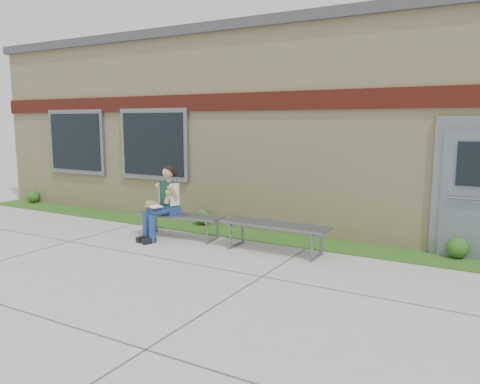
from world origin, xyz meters
The scene contains 9 objects.
ground centered at (0.00, 0.00, 0.00)m, with size 80.00×80.00×0.00m, color #9E9E99.
grass_strip centered at (0.00, 2.60, 0.01)m, with size 16.00×0.80×0.02m, color #144C15.
school_building centered at (0.00, 5.99, 2.10)m, with size 16.20×6.22×4.20m.
bench_left centered at (-1.41, 1.77, 0.35)m, with size 1.77×0.62×0.45m.
bench_right centered at (0.59, 1.77, 0.38)m, with size 1.90×0.54×0.49m.
girl centered at (-1.64, 1.57, 0.72)m, with size 0.54×0.90×1.39m.
shrub_west centered at (-7.18, 2.85, 0.18)m, with size 0.31×0.31×0.31m, color #144C15.
shrub_mid centered at (-1.62, 2.85, 0.18)m, with size 0.33×0.33×0.33m, color #144C15.
shrub_east centered at (3.35, 2.85, 0.19)m, with size 0.34×0.34×0.34m, color #144C15.
Camera 1 is at (3.92, -5.27, 2.21)m, focal length 35.00 mm.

